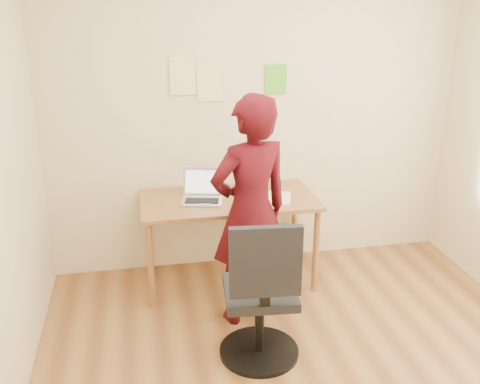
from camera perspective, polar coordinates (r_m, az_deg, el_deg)
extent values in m
cube|color=beige|center=(4.53, 1.63, 8.55)|extent=(3.50, 0.04, 2.70)
cube|color=#945E33|center=(4.28, -1.23, -0.88)|extent=(1.40, 0.70, 0.03)
cylinder|color=#945E33|center=(4.11, -9.50, -7.80)|extent=(0.05, 0.05, 0.71)
cylinder|color=#945E33|center=(4.32, 8.09, -6.27)|extent=(0.05, 0.05, 0.71)
cylinder|color=#945E33|center=(4.65, -9.78, -4.37)|extent=(0.05, 0.05, 0.71)
cylinder|color=#945E33|center=(4.83, 5.81, -3.17)|extent=(0.05, 0.05, 0.71)
cube|color=#B6B6BE|center=(4.20, -4.12, -1.00)|extent=(0.36, 0.29, 0.01)
cube|color=black|center=(4.20, -4.12, -0.89)|extent=(0.28, 0.18, 0.00)
cube|color=#B6B6BE|center=(4.30, -3.96, 1.10)|extent=(0.33, 0.14, 0.22)
cube|color=white|center=(4.30, -3.96, 1.10)|extent=(0.28, 0.11, 0.18)
cube|color=white|center=(4.30, 4.05, -0.59)|extent=(0.28, 0.33, 0.00)
cube|color=black|center=(4.11, 1.21, -1.51)|extent=(0.11, 0.14, 0.01)
cube|color=#3F4C59|center=(4.11, 1.21, -1.44)|extent=(0.10, 0.12, 0.00)
cube|color=#EDDB8D|center=(4.35, -6.12, 12.19)|extent=(0.21, 0.00, 0.30)
cube|color=#EDDB8D|center=(4.38, -3.23, 11.56)|extent=(0.21, 0.00, 0.30)
cube|color=#54BB2A|center=(4.49, 3.85, 11.91)|extent=(0.18, 0.00, 0.24)
cube|color=black|center=(3.50, 2.14, -10.60)|extent=(0.49, 0.49, 0.06)
cube|color=black|center=(3.16, 2.74, -7.47)|extent=(0.43, 0.09, 0.45)
cube|color=black|center=(3.28, 2.66, -11.01)|extent=(0.07, 0.05, 0.12)
cylinder|color=black|center=(3.64, 2.08, -13.93)|extent=(0.06, 0.06, 0.45)
cylinder|color=black|center=(3.76, 2.04, -16.58)|extent=(0.53, 0.53, 0.03)
imported|color=#3B080D|center=(3.75, 1.12, -2.16)|extent=(0.70, 0.57, 1.68)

